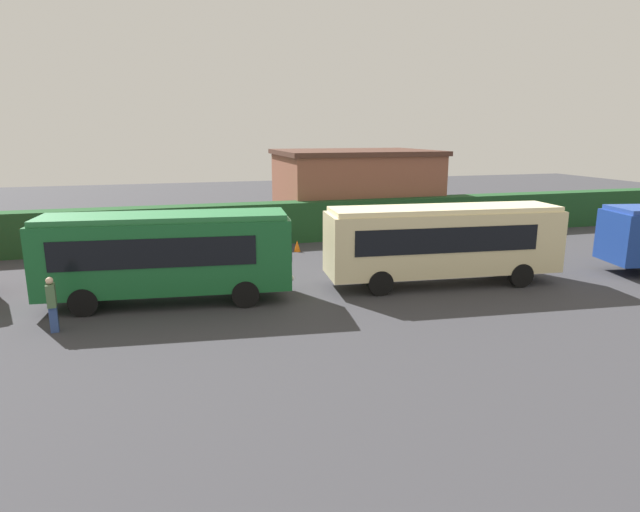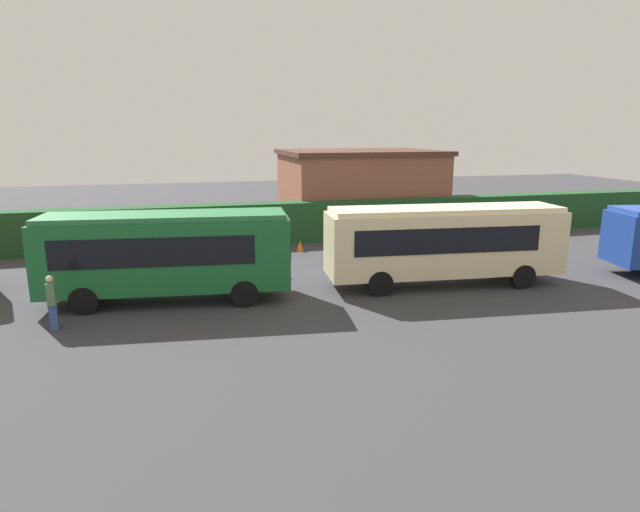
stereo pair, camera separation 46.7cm
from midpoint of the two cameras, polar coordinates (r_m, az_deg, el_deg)
ground_plane at (r=22.36m, az=5.69°, el=-3.22°), size 98.50×98.50×0.00m
bus_green at (r=20.56m, az=-16.57°, el=0.34°), size 9.24×3.27×3.34m
bus_cream at (r=22.67m, az=12.41°, el=1.65°), size 9.96×3.16×3.27m
person_left at (r=19.16m, az=-27.21°, el=-4.47°), size 0.30×0.46×1.81m
person_center at (r=24.32m, az=-19.24°, el=-0.12°), size 0.56×0.48×1.90m
hedge_row at (r=31.48m, az=-1.08°, el=3.77°), size 61.25×1.36×2.30m
depot_building at (r=36.25m, az=3.26°, el=7.20°), size 10.04×7.94×5.05m
traffic_cone at (r=28.62m, az=-2.91°, el=1.07°), size 0.36×0.36×0.60m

